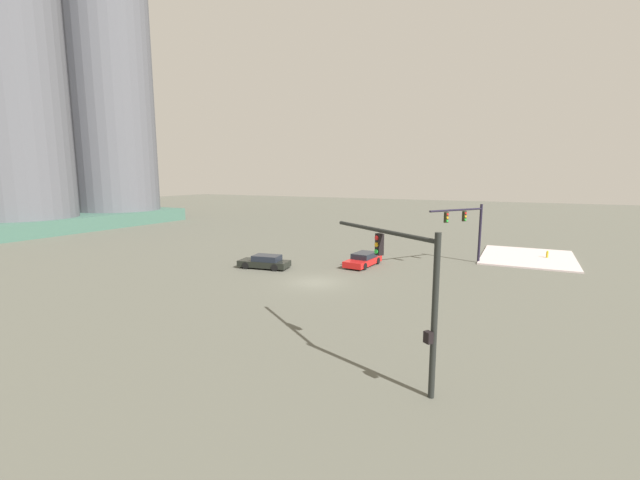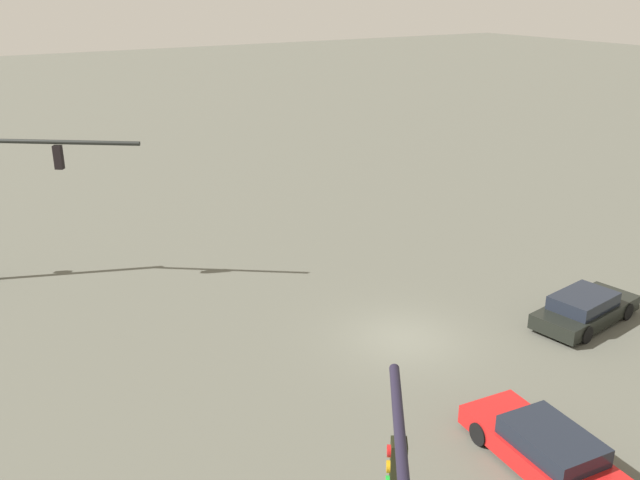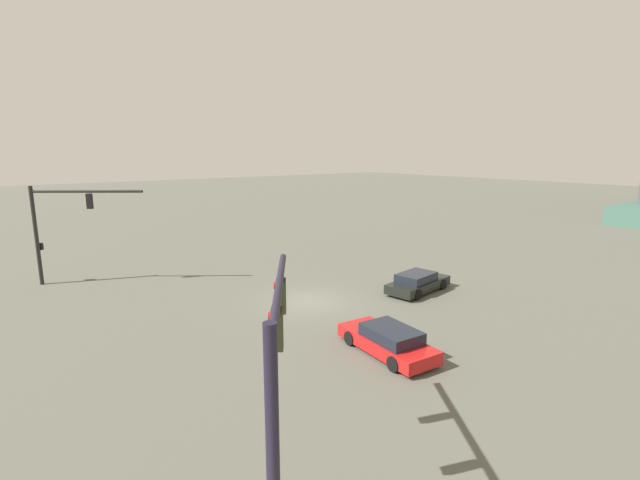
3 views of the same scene
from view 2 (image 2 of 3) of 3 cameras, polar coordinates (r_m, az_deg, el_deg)
The scene contains 4 objects.
ground_plane at distance 25.11m, azimuth 6.96°, elevation -8.04°, with size 231.63×231.63×0.00m, color #56564B.
traffic_signal_near_corner at distance 30.72m, azimuth -23.83°, elevation 4.34°, with size 4.56×5.75×6.35m.
sedan_car_approaching at distance 27.58m, azimuth 20.90°, elevation -5.28°, with size 2.49×4.82×1.21m.
sedan_car_waiting_far at distance 19.63m, azimuth 17.96°, elevation -15.96°, with size 4.83×2.27×1.21m.
Camera 2 is at (17.16, -13.96, 11.89)m, focal length 39.04 mm.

